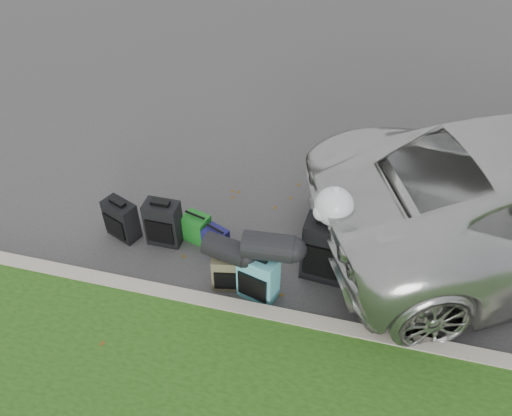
% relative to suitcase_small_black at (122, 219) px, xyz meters
% --- Properties ---
extents(ground, '(120.00, 120.00, 0.00)m').
position_rel_suitcase_small_black_xyz_m(ground, '(1.81, 0.13, -0.27)').
color(ground, '#383535').
rests_on(ground, ground).
extents(curb, '(120.00, 0.18, 0.15)m').
position_rel_suitcase_small_black_xyz_m(curb, '(1.81, -0.87, -0.19)').
color(curb, '#9E937F').
rests_on(curb, ground).
extents(suitcase_small_black, '(0.49, 0.38, 0.54)m').
position_rel_suitcase_small_black_xyz_m(suitcase_small_black, '(0.00, 0.00, 0.00)').
color(suitcase_small_black, black).
rests_on(suitcase_small_black, ground).
extents(suitcase_large_black_left, '(0.43, 0.26, 0.62)m').
position_rel_suitcase_small_black_xyz_m(suitcase_large_black_left, '(0.57, 0.03, 0.04)').
color(suitcase_large_black_left, black).
rests_on(suitcase_large_black_left, ground).
extents(suitcase_olive, '(0.38, 0.28, 0.47)m').
position_rel_suitcase_small_black_xyz_m(suitcase_olive, '(1.56, -0.50, -0.03)').
color(suitcase_olive, '#47432D').
rests_on(suitcase_olive, ground).
extents(suitcase_teal, '(0.48, 0.36, 0.62)m').
position_rel_suitcase_small_black_xyz_m(suitcase_teal, '(1.95, -0.54, 0.04)').
color(suitcase_teal, teal).
rests_on(suitcase_teal, ground).
extents(suitcase_large_black_right, '(0.58, 0.37, 0.83)m').
position_rel_suitcase_small_black_xyz_m(suitcase_large_black_right, '(2.65, -0.04, 0.15)').
color(suitcase_large_black_right, black).
rests_on(suitcase_large_black_right, ground).
extents(tote_green, '(0.37, 0.33, 0.36)m').
position_rel_suitcase_small_black_xyz_m(tote_green, '(0.95, 0.18, -0.09)').
color(tote_green, '#186E1D').
rests_on(tote_green, ground).
extents(tote_navy, '(0.36, 0.32, 0.31)m').
position_rel_suitcase_small_black_xyz_m(tote_navy, '(1.25, 0.05, -0.11)').
color(tote_navy, '#191854').
rests_on(tote_navy, ground).
extents(duffel_left, '(0.55, 0.37, 0.27)m').
position_rel_suitcase_small_black_xyz_m(duffel_left, '(1.57, -0.49, 0.34)').
color(duffel_left, black).
rests_on(duffel_left, suitcase_olive).
extents(duffel_right, '(0.58, 0.35, 0.31)m').
position_rel_suitcase_small_black_xyz_m(duffel_right, '(2.04, -0.50, 0.50)').
color(duffel_right, black).
rests_on(duffel_right, suitcase_teal).
extents(trash_bag, '(0.44, 0.44, 0.44)m').
position_rel_suitcase_small_black_xyz_m(trash_bag, '(2.66, 0.01, 0.78)').
color(trash_bag, silver).
rests_on(trash_bag, suitcase_large_black_right).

